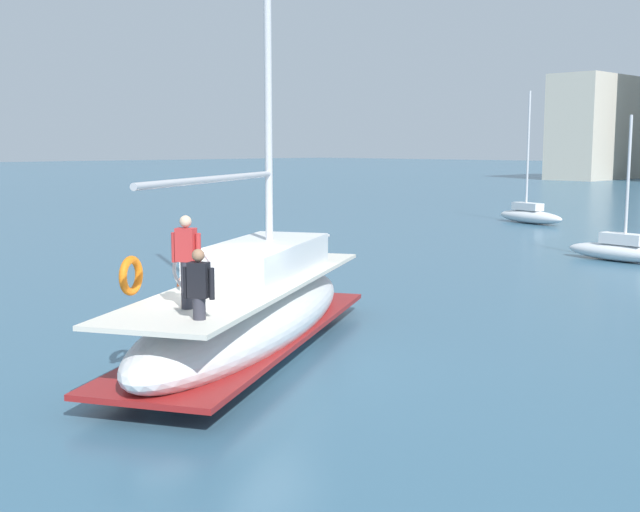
# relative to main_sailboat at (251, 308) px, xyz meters

# --- Properties ---
(ground_plane) EXTENTS (400.00, 400.00, 0.00)m
(ground_plane) POSITION_rel_main_sailboat_xyz_m (0.83, -0.93, -0.92)
(ground_plane) COLOR #38607A
(main_sailboat) EXTENTS (6.77, 9.55, 13.84)m
(main_sailboat) POSITION_rel_main_sailboat_xyz_m (0.00, 0.00, 0.00)
(main_sailboat) COLOR white
(main_sailboat) RESTS_ON ground
(moored_cutter_left) EXTENTS (4.54, 2.02, 7.13)m
(moored_cutter_left) POSITION_rel_main_sailboat_xyz_m (-10.58, 28.55, -0.41)
(moored_cutter_left) COLOR silver
(moored_cutter_left) RESTS_ON ground
(moored_ketch_distant) EXTENTS (3.98, 1.23, 5.29)m
(moored_ketch_distant) POSITION_rel_main_sailboat_xyz_m (-0.65, 17.97, -0.47)
(moored_ketch_distant) COLOR silver
(moored_ketch_distant) RESTS_ON ground
(mooring_buoy) EXTENTS (0.74, 0.74, 0.97)m
(mooring_buoy) POSITION_rel_main_sailboat_xyz_m (-6.34, 2.98, -0.69)
(mooring_buoy) COLOR #EA4C19
(mooring_buoy) RESTS_ON ground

